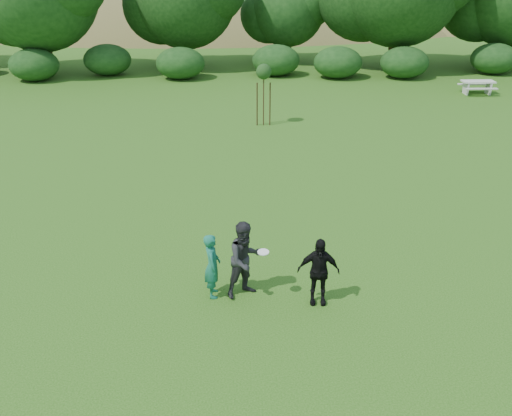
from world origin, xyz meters
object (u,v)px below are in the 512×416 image
(player_teal, at_px, (212,266))
(player_grey, at_px, (245,259))
(sapling, at_px, (264,73))
(picnic_table, at_px, (478,85))
(player_black, at_px, (318,271))

(player_teal, height_order, player_grey, player_grey)
(sapling, distance_m, picnic_table, 13.88)
(player_teal, height_order, player_black, player_black)
(sapling, bearing_deg, player_black, -87.30)
(player_grey, height_order, player_black, player_grey)
(player_teal, bearing_deg, sapling, -11.56)
(player_grey, xyz_separation_m, sapling, (0.98, 14.38, 1.46))
(player_teal, height_order, sapling, sapling)
(player_black, xyz_separation_m, picnic_table, (11.71, 20.69, -0.32))
(player_grey, xyz_separation_m, picnic_table, (13.38, 20.31, -0.44))
(player_teal, distance_m, player_black, 2.48)
(player_teal, relative_size, picnic_table, 0.90)
(player_grey, bearing_deg, sapling, 56.39)
(player_black, bearing_deg, player_grey, 170.77)
(player_grey, xyz_separation_m, player_black, (1.68, -0.38, -0.12))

